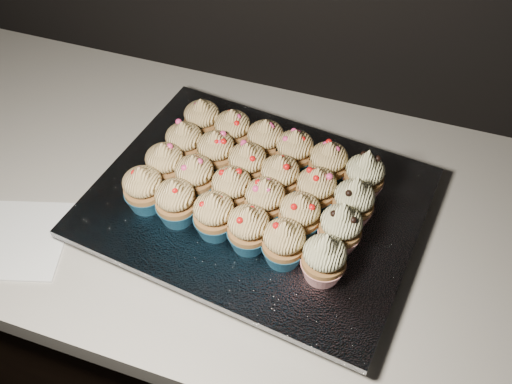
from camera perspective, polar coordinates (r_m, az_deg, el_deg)
cabinet at (r=1.36m, az=-5.38°, el=-12.71°), size 2.40×0.60×0.86m
worktop at (r=0.99m, az=-7.20°, el=0.05°), size 2.44×0.64×0.04m
napkin at (r=0.96m, az=-22.77°, el=-4.38°), size 0.19×0.19×0.00m
baking_tray at (r=0.91m, az=0.00°, el=-1.62°), size 0.50×0.41×0.02m
foil_lining at (r=0.90m, az=0.00°, el=-0.93°), size 0.54×0.45×0.01m
cupcake_0 at (r=0.88m, az=-11.17°, el=0.34°), size 0.06×0.06×0.08m
cupcake_1 at (r=0.85m, az=-8.02°, el=-0.96°), size 0.06×0.06×0.08m
cupcake_2 at (r=0.83m, az=-4.21°, el=-2.30°), size 0.06×0.06×0.08m
cupcake_3 at (r=0.81m, az=-0.74°, el=-3.67°), size 0.06×0.06×0.08m
cupcake_4 at (r=0.80m, az=2.80°, el=-5.09°), size 0.06×0.06×0.08m
cupcake_5 at (r=0.78m, az=6.82°, el=-6.61°), size 0.06×0.06×0.10m
cupcake_6 at (r=0.91m, az=-9.05°, el=2.72°), size 0.06×0.06×0.08m
cupcake_7 at (r=0.88m, az=-6.12°, el=1.51°), size 0.06×0.06×0.08m
cupcake_8 at (r=0.86m, az=-2.45°, el=0.32°), size 0.06×0.06×0.08m
cupcake_9 at (r=0.85m, az=0.89°, el=-0.84°), size 0.06×0.06×0.08m
cupcake_10 at (r=0.83m, az=4.38°, el=-2.36°), size 0.06×0.06×0.08m
cupcake_11 at (r=0.82m, az=8.45°, el=-3.52°), size 0.06×0.06×0.10m
cupcake_12 at (r=0.94m, az=-7.15°, el=4.85°), size 0.06×0.06×0.08m
cupcake_13 at (r=0.92m, az=-4.01°, el=3.97°), size 0.06×0.06×0.08m
cupcake_14 at (r=0.90m, az=-0.86°, el=2.77°), size 0.06×0.06×0.08m
cupcake_15 at (r=0.88m, az=2.40°, el=1.48°), size 0.06×0.06×0.08m
cupcake_16 at (r=0.86m, az=6.02°, el=0.23°), size 0.06×0.06×0.08m
cupcake_17 at (r=0.85m, az=9.73°, el=-0.96°), size 0.06×0.06×0.10m
cupcake_18 at (r=0.98m, az=-5.39°, el=7.12°), size 0.06×0.06×0.08m
cupcake_19 at (r=0.95m, az=-2.36°, el=6.13°), size 0.06×0.06×0.08m
cupcake_20 at (r=0.93m, az=0.95°, el=5.10°), size 0.06×0.06×0.08m
cupcake_21 at (r=0.92m, az=3.89°, el=4.05°), size 0.06×0.06×0.08m
cupcake_22 at (r=0.90m, az=7.22°, el=2.83°), size 0.06×0.06×0.08m
cupcake_23 at (r=0.89m, az=10.78°, el=1.63°), size 0.06×0.06×0.10m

